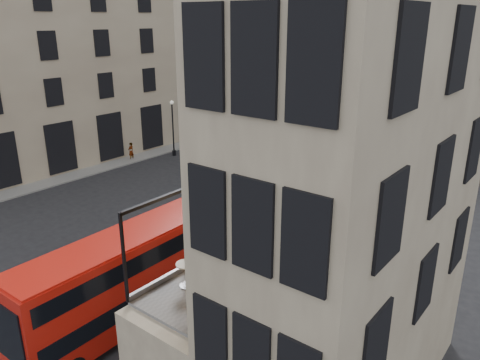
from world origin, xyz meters
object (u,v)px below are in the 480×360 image
Objects in this scene: traffic_light_far at (253,117)px; cafe_chair_c at (299,243)px; street_lamp_a at (173,131)px; pedestrian_e at (131,151)px; car_c at (224,139)px; bus_near at (128,274)px; car_a at (206,163)px; cafe_chair_b at (291,256)px; pedestrian_a at (274,130)px; traffic_light_near at (277,182)px; cafe_table_near at (186,271)px; cyclist at (243,169)px; car_b at (324,156)px; cafe_table_far at (289,210)px; pedestrian_d at (446,141)px; pedestrian_b at (341,122)px; pedestrian_c at (364,145)px; bus_far at (290,110)px; cafe_table_mid at (255,232)px; bicycle at (294,207)px; cafe_chair_a at (211,298)px; cafe_chair_d at (336,219)px.

cafe_chair_c is at bearing -50.48° from traffic_light_far.
street_lamp_a reaches higher than pedestrian_e.
car_c is (-0.40, -4.33, -1.71)m from traffic_light_far.
bus_near is 21.72m from car_a.
car_a is at bearing 139.06° from cafe_chair_b.
bus_near is at bearing -79.75° from pedestrian_a.
cafe_table_near is at bearing -66.10° from traffic_light_near.
car_a is 13.73m from pedestrian_a.
car_c is 33.22m from cafe_chair_b.
traffic_light_near is at bearing 96.30° from bus_near.
street_lamp_a is at bearing 86.13° from cyclist.
car_b is at bearing 49.55° from car_a.
cafe_table_far is at bearing -132.16° from cyclist.
traffic_light_near and traffic_light_far have the same top height.
traffic_light_near is at bearing 72.99° from pedestrian_e.
cafe_table_near reaches higher than pedestrian_d.
pedestrian_b is 41.76m from cafe_chair_b.
cafe_table_far is at bearing -33.63° from street_lamp_a.
cafe_table_near is at bearing -87.66° from cafe_table_far.
cafe_chair_c is (10.07, -28.94, 3.99)m from pedestrian_c.
car_a is (-10.44, 4.48, -1.74)m from traffic_light_near.
traffic_light_near is 22.02m from pedestrian_a.
street_lamp_a is (-16.00, 6.00, -0.03)m from traffic_light_near.
street_lamp_a is 5.93× the size of cafe_chair_b.
pedestrian_d is (17.71, 1.43, -1.23)m from bus_far.
cyclist is at bearing 117.48° from pedestrian_d.
bus_far is at bearing 112.50° from bus_near.
cyclist is (4.01, 0.15, 0.15)m from car_a.
pedestrian_c is 2.03× the size of cafe_table_mid.
pedestrian_d is 2.50× the size of cafe_chair_c.
street_lamp_a is at bearing 53.78° from car_c.
pedestrian_a is at bearing 122.94° from cafe_table_mid.
pedestrian_b is at bearing 60.40° from traffic_light_far.
traffic_light_far is at bearing 123.59° from cafe_table_near.
cafe_chair_b reaches higher than cafe_table_near.
bus_far is 11.94× the size of cafe_table_mid.
cafe_table_far is (5.79, -10.05, 4.65)m from bicycle.
street_lamp_a reaches higher than traffic_light_far.
bicycle is 0.94× the size of pedestrian_e.
cafe_chair_a is (18.53, -20.08, 4.16)m from car_a.
cafe_table_far is (12.95, -13.61, 4.24)m from cyclist.
street_lamp_a is 3.05× the size of pedestrian_a.
cafe_chair_d is (20.83, -26.23, 3.98)m from pedestrian_a.
traffic_light_near reaches higher than pedestrian_d.
pedestrian_e is 1.88× the size of cafe_chair_b.
cafe_table_far reaches higher than traffic_light_far.
cafe_table_mid is at bearing 108.58° from cafe_chair_a.
pedestrian_c is 1.99× the size of cafe_chair_d.
pedestrian_e is at bearing 48.30° from car_c.
car_a is at bearing -80.16° from bus_far.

